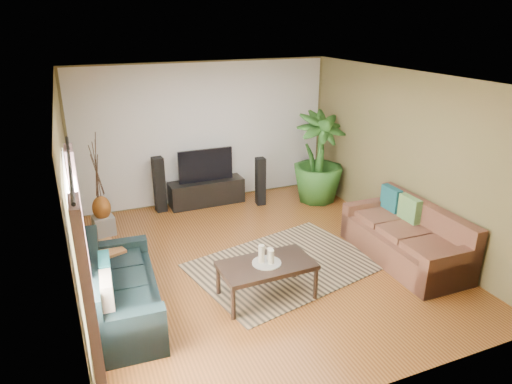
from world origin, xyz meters
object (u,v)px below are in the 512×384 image
speaker_left (159,185)px  vase (102,208)px  sofa_left (122,285)px  television (206,165)px  sofa_right (405,234)px  speaker_right (260,181)px  pedestal (104,225)px  tv_stand (207,192)px  side_table (102,267)px  potted_plant (318,158)px  coffee_table (266,280)px

speaker_left → vase: speaker_left is taller
sofa_left → television: (1.97, 3.07, 0.37)m
sofa_right → speaker_left: (-3.01, 3.25, 0.10)m
speaker_right → pedestal: bearing=-171.2°
tv_stand → speaker_left: speaker_left is taller
speaker_right → pedestal: speaker_right is taller
speaker_right → vase: bearing=-171.2°
sofa_right → sofa_left: bearing=-91.7°
vase → pedestal: bearing=0.0°
vase → side_table: 1.67m
television → vase: television is taller
pedestal → side_table: (-0.16, -1.65, 0.12)m
sofa_right → television: television is taller
sofa_left → side_table: sofa_left is taller
television → potted_plant: bearing=-17.4°
sofa_right → potted_plant: potted_plant is taller
sofa_right → coffee_table: sofa_right is taller
speaker_right → pedestal: size_ratio=2.87×
sofa_right → coffee_table: (-2.31, -0.12, -0.18)m
vase → side_table: size_ratio=0.75×
tv_stand → potted_plant: (2.09, -0.65, 0.64)m
sofa_right → speaker_right: (-1.14, 2.84, 0.04)m
sofa_left → sofa_right: same height
vase → side_table: (-0.16, -1.65, -0.20)m
coffee_table → vase: bearing=121.6°
television → pedestal: bearing=-162.5°
coffee_table → speaker_left: 3.46m
pedestal → vase: bearing=0.0°
potted_plant → vase: bearing=179.7°
tv_stand → speaker_left: size_ratio=1.38×
coffee_table → tv_stand: 3.38m
speaker_left → speaker_right: speaker_left is taller
sofa_right → vase: bearing=-121.7°
sofa_left → coffee_table: size_ratio=1.55×
side_table → sofa_right: bearing=-12.8°
sofa_left → speaker_left: 3.25m
tv_stand → sofa_left: bearing=-123.4°
coffee_table → pedestal: (-1.79, 2.75, -0.08)m
coffee_table → television: television is taller
sofa_left → vase: bearing=3.7°
coffee_table → side_table: 2.24m
sofa_left → coffee_table: (1.77, -0.31, -0.18)m
sofa_left → television: size_ratio=1.77×
speaker_left → sofa_right: bearing=-52.6°
pedestal → speaker_right: bearing=4.2°
sofa_right → tv_stand: 3.88m
sofa_left → pedestal: size_ratio=5.73×
pedestal → sofa_left: bearing=-89.5°
pedestal → side_table: 1.66m
television → speaker_right: television is taller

